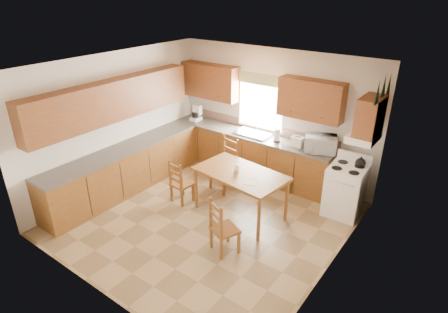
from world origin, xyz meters
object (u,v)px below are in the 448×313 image
Objects in this scene: chair_far_right at (285,171)px; chair_near_right at (225,226)px; dining_table at (240,193)px; chair_far_left at (224,165)px; chair_near_left at (182,181)px; stove at (345,191)px; microwave at (320,144)px.

chair_near_right is at bearing -94.50° from chair_far_right.
chair_far_left is (-0.77, 0.56, 0.12)m from dining_table.
chair_near_right reaches higher than chair_near_left.
chair_far_left is (0.37, 0.85, 0.11)m from chair_near_left.
chair_near_left is (-1.14, -0.29, 0.01)m from dining_table.
chair_near_right reaches higher than stove.
chair_far_right is at bearing 85.89° from dining_table.
chair_far_right is (-0.58, -0.24, -0.65)m from microwave.
chair_far_left is at bearing -168.55° from stove.
chair_near_right reaches higher than dining_table.
microwave is 1.81m from dining_table.
stove is at bearing -50.16° from microwave.
chair_far_left is at bearing -154.00° from chair_far_right.
chair_far_right is at bearing -125.10° from chair_near_left.
stove is at bearing 25.37° from chair_far_left.
chair_near_right is at bearing -120.22° from stove.
chair_far_left is (-2.26, -0.58, 0.09)m from stove.
stove reaches higher than chair_near_left.
dining_table is 1.71× the size of chair_near_right.
chair_near_left reaches higher than dining_table.
chair_near_right is 2.25m from chair_far_right.
chair_far_left is (-1.16, 1.55, 0.08)m from chair_near_right.
stove is 0.84× the size of chair_far_left.
chair_near_left is 1.01× the size of chair_far_right.
microwave is at bearing 13.85° from chair_far_right.
dining_table is 1.86× the size of chair_far_right.
stove is 1.70× the size of microwave.
chair_near_right is 1.94m from chair_far_left.
stove reaches higher than chair_far_right.
microwave is 0.58× the size of chair_near_right.
microwave is 0.49× the size of chair_far_left.
chair_far_right is (1.37, 1.54, -0.01)m from chair_near_left.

